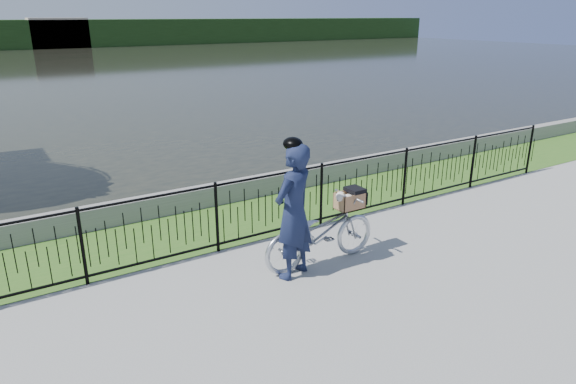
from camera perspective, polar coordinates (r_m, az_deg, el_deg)
ground at (r=7.52m, az=4.54°, el=-9.27°), size 120.00×120.00×0.00m
grass_strip at (r=9.52m, az=-4.79°, el=-2.92°), size 60.00×2.00×0.01m
water at (r=38.65m, az=-26.62°, el=11.89°), size 120.00×120.00×0.00m
quay_wall at (r=10.30m, az=-7.40°, el=-0.12°), size 60.00×0.30×0.40m
fence at (r=8.50m, az=-1.77°, el=-1.51°), size 14.00×0.06×1.15m
far_building_right at (r=64.58m, az=-24.13°, el=15.82°), size 6.00×3.00×3.20m
bicycle_rig at (r=7.67m, az=3.70°, el=-4.40°), size 1.92×0.67×1.11m
cyclist at (r=7.11m, az=0.62°, el=-2.07°), size 0.84×0.70×2.03m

